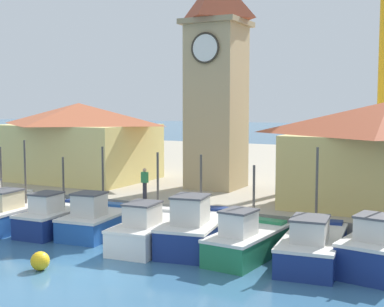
# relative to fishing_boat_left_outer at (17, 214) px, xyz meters

# --- Properties ---
(ground_plane) EXTENTS (300.00, 300.00, 0.00)m
(ground_plane) POSITION_rel_fishing_boat_left_outer_xyz_m (7.32, -4.53, -0.69)
(ground_plane) COLOR #386689
(quay_wharf) EXTENTS (120.00, 40.00, 1.09)m
(quay_wharf) POSITION_rel_fishing_boat_left_outer_xyz_m (7.32, 23.61, -0.15)
(quay_wharf) COLOR #A89E89
(quay_wharf) RESTS_ON ground
(fishing_boat_left_outer) EXTENTS (2.31, 5.22, 4.28)m
(fishing_boat_left_outer) POSITION_rel_fishing_boat_left_outer_xyz_m (0.00, 0.00, 0.00)
(fishing_boat_left_outer) COLOR #2356A8
(fishing_boat_left_outer) RESTS_ON ground
(fishing_boat_left_inner) EXTENTS (2.07, 4.42, 3.54)m
(fishing_boat_left_inner) POSITION_rel_fishing_boat_left_outer_xyz_m (2.36, 0.19, 0.00)
(fishing_boat_left_inner) COLOR navy
(fishing_boat_left_inner) RESTS_ON ground
(fishing_boat_mid_left) EXTENTS (2.50, 4.28, 4.09)m
(fishing_boat_mid_left) POSITION_rel_fishing_boat_left_outer_xyz_m (4.49, 0.56, 0.01)
(fishing_boat_mid_left) COLOR #2356A8
(fishing_boat_mid_left) RESTS_ON ground
(fishing_boat_center) EXTENTS (2.34, 5.02, 3.99)m
(fishing_boat_center) POSITION_rel_fishing_boat_left_outer_xyz_m (7.72, 0.07, 0.01)
(fishing_boat_center) COLOR silver
(fishing_boat_center) RESTS_ON ground
(fishing_boat_mid_right) EXTENTS (2.87, 5.12, 3.94)m
(fishing_boat_mid_right) POSITION_rel_fishing_boat_left_outer_xyz_m (9.62, 0.59, 0.12)
(fishing_boat_mid_right) COLOR navy
(fishing_boat_mid_right) RESTS_ON ground
(fishing_boat_right_inner) EXTENTS (2.26, 4.52, 3.66)m
(fishing_boat_right_inner) POSITION_rel_fishing_boat_left_outer_xyz_m (12.04, 0.21, 0.01)
(fishing_boat_right_inner) COLOR #237A4C
(fishing_boat_right_inner) RESTS_ON ground
(fishing_boat_right_outer) EXTENTS (2.63, 5.33, 4.42)m
(fishing_boat_right_outer) POSITION_rel_fishing_boat_left_outer_xyz_m (14.53, 0.77, -0.01)
(fishing_boat_right_outer) COLOR navy
(fishing_boat_right_outer) RESTS_ON ground
(fishing_boat_far_right) EXTENTS (2.73, 4.56, 4.15)m
(fishing_boat_far_right) POSITION_rel_fishing_boat_left_outer_xyz_m (16.98, 0.99, 0.10)
(fishing_boat_far_right) COLOR navy
(fishing_boat_far_right) RESTS_ON ground
(clock_tower) EXTENTS (3.46, 3.46, 14.18)m
(clock_tower) POSITION_rel_fishing_boat_left_outer_xyz_m (6.38, 9.69, 7.09)
(clock_tower) COLOR tan
(clock_tower) RESTS_ON quay_wharf
(warehouse_left) EXTENTS (9.50, 7.08, 5.04)m
(warehouse_left) POSITION_rel_fishing_boat_left_outer_xyz_m (-3.21, 8.85, 2.97)
(warehouse_left) COLOR #E5D17A
(warehouse_left) RESTS_ON quay_wharf
(port_crane_near) EXTENTS (4.53, 7.47, 20.29)m
(port_crane_near) POSITION_rel_fishing_boat_left_outer_xyz_m (14.00, 22.53, 7.98)
(port_crane_near) COLOR #976E11
(port_crane_near) RESTS_ON quay_wharf
(mooring_buoy) EXTENTS (0.70, 0.70, 0.70)m
(mooring_buoy) POSITION_rel_fishing_boat_left_outer_xyz_m (5.84, -4.65, -0.34)
(mooring_buoy) COLOR gold
(mooring_buoy) RESTS_ON ground
(dock_worker_near_tower) EXTENTS (0.34, 0.22, 1.62)m
(dock_worker_near_tower) POSITION_rel_fishing_boat_left_outer_xyz_m (4.58, 4.57, 1.25)
(dock_worker_near_tower) COLOR #33333D
(dock_worker_near_tower) RESTS_ON quay_wharf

